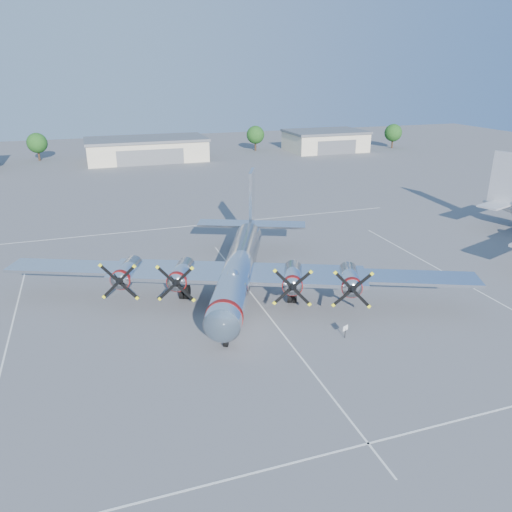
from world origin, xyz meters
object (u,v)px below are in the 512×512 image
object	(u,v)px
hangar_center	(147,149)
tree_east	(255,135)
tree_far_east	(393,133)
info_placard	(345,329)
main_bomber_b29	(240,292)
tree_west	(37,143)
hangar_east	(325,140)

from	to	relation	value
hangar_center	tree_east	world-z (taller)	tree_east
tree_far_east	info_placard	distance (m)	110.36
hangar_center	tree_east	bearing A→B (deg)	11.38
tree_far_east	info_placard	xyz separation A→B (m)	(-63.32, -90.33, -3.41)
tree_far_east	main_bomber_b29	xyz separation A→B (m)	(-68.94, -78.80, -4.22)
hangar_center	tree_west	xyz separation A→B (m)	(-25.00, 8.04, 1.51)
hangar_east	hangar_center	bearing A→B (deg)	-180.00
tree_far_east	info_placard	size ratio (longest dim) A/B	5.76
tree_west	hangar_east	bearing A→B (deg)	-6.28
info_placard	tree_east	bearing A→B (deg)	51.58
hangar_east	tree_east	xyz separation A→B (m)	(-18.00, 6.04, 1.51)
hangar_center	info_placard	world-z (taller)	hangar_center
hangar_east	main_bomber_b29	distance (m)	94.47
tree_far_east	info_placard	bearing A→B (deg)	-125.03
hangar_center	main_bomber_b29	bearing A→B (deg)	-90.66
hangar_east	tree_far_east	bearing A→B (deg)	-5.61
hangar_center	tree_east	xyz separation A→B (m)	(30.00, 6.04, 1.51)
main_bomber_b29	info_placard	size ratio (longest dim) A/B	38.60
tree_west	tree_far_east	size ratio (longest dim) A/B	1.00
hangar_center	hangar_east	world-z (taller)	same
hangar_center	hangar_east	xyz separation A→B (m)	(48.00, 0.00, 0.00)
hangar_east	tree_west	size ratio (longest dim) A/B	3.10
tree_east	main_bomber_b29	distance (m)	92.24
tree_far_east	main_bomber_b29	size ratio (longest dim) A/B	0.15
hangar_east	tree_east	world-z (taller)	tree_east
tree_west	tree_far_east	xyz separation A→B (m)	(93.00, -10.00, 0.00)
hangar_east	tree_east	bearing A→B (deg)	161.46
hangar_east	info_placard	bearing A→B (deg)	-115.14
hangar_east	info_placard	size ratio (longest dim) A/B	17.87
hangar_east	main_bomber_b29	xyz separation A→B (m)	(-48.94, -80.76, -2.71)
hangar_east	tree_west	distance (m)	73.46
main_bomber_b29	hangar_east	bearing A→B (deg)	82.21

